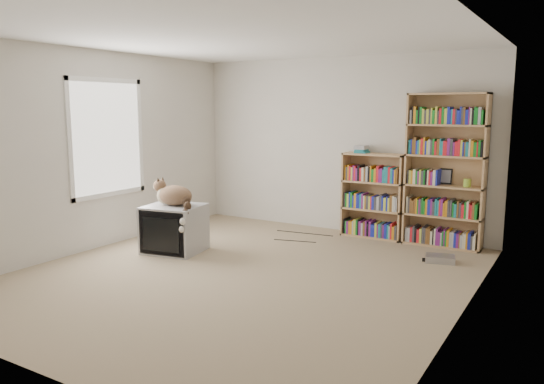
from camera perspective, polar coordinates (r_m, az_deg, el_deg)
The scene contains 17 objects.
floor at distance 5.80m, azimuth -3.04°, elevation -8.89°, with size 4.50×5.00×0.01m, color tan.
wall_back at distance 7.73m, azimuth 7.34°, elevation 5.03°, with size 4.50×0.02×2.50m, color beige.
wall_front at distance 3.76m, azimuth -25.05°, elevation -0.00°, with size 4.50×0.02×2.50m, color beige.
wall_left at distance 7.05m, azimuth -18.52°, elevation 4.24°, with size 0.02×5.00×2.50m, color beige.
wall_right at distance 4.67m, azimuth 20.36°, elevation 1.91°, with size 0.02×5.00×2.50m, color beige.
ceiling at distance 5.56m, azimuth -3.27°, elevation 16.43°, with size 4.50×5.00×0.02m, color white.
window at distance 7.16m, azimuth -17.30°, elevation 5.58°, with size 0.02×1.22×1.52m, color white.
crt_tv at distance 6.75m, azimuth -10.41°, elevation -3.88°, with size 0.77×0.72×0.59m.
cat at distance 6.62m, azimuth -10.29°, elevation -0.72°, with size 0.70×0.50×0.55m.
bookcase_tall at distance 7.15m, azimuth 18.14°, elevation 1.74°, with size 0.98×0.30×1.97m.
bookcase_short at distance 7.47m, azimuth 10.87°, elevation -0.74°, with size 0.85×0.30×1.17m.
book_stack at distance 7.42m, azimuth 9.60°, elevation 4.57°, with size 0.19×0.24×0.10m, color red.
green_mug at distance 7.08m, azimuth 20.29°, elevation 0.94°, with size 0.09×0.09×0.10m, color #97C037.
framed_print at distance 7.23m, azimuth 18.22°, elevation 1.62°, with size 0.15×0.01×0.21m, color black.
dvd_player at distance 6.55m, azimuth 17.62°, elevation -6.84°, with size 0.33×0.24×0.08m, color #A2A1A6.
wall_outlet at distance 7.63m, azimuth -14.15°, elevation -2.28°, with size 0.01×0.08×0.13m, color silver.
floor_cables at distance 7.31m, azimuth 3.89°, elevation -5.05°, with size 1.20×0.70×0.01m, color black, non-canonical shape.
Camera 1 is at (3.10, -4.56, 1.79)m, focal length 35.00 mm.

